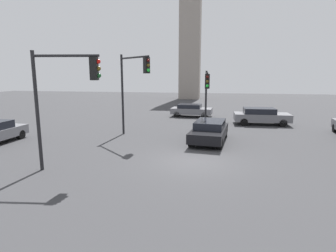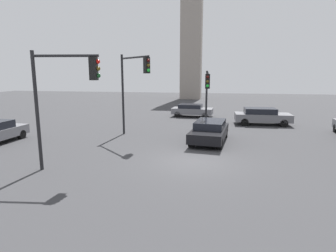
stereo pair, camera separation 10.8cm
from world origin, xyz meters
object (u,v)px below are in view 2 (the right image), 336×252
at_px(traffic_light_0, 207,88).
at_px(car_1, 192,110).
at_px(traffic_light_2, 64,87).
at_px(car_2, 210,131).
at_px(car_3, 262,116).
at_px(traffic_light_1, 133,79).

relative_size(traffic_light_0, car_1, 1.09).
xyz_separation_m(traffic_light_2, car_1, (3.99, 17.64, -3.16)).
height_order(car_2, car_3, car_3).
bearing_deg(car_2, traffic_light_0, -166.11).
distance_m(traffic_light_1, traffic_light_2, 7.17).
relative_size(car_2, car_3, 1.04).
bearing_deg(car_1, traffic_light_0, -72.90).
bearing_deg(car_3, traffic_light_0, -137.44).
bearing_deg(traffic_light_2, traffic_light_1, 75.04).
height_order(traffic_light_2, car_2, traffic_light_2).
bearing_deg(traffic_light_0, car_1, -170.39).
xyz_separation_m(traffic_light_0, car_3, (4.67, 4.48, -2.59)).
relative_size(traffic_light_0, traffic_light_2, 0.86).
distance_m(traffic_light_2, car_3, 17.87).
xyz_separation_m(traffic_light_0, car_1, (-1.88, 8.03, -2.67)).
bearing_deg(car_1, car_3, -24.48).
xyz_separation_m(car_2, car_3, (4.31, 7.27, 0.04)).
xyz_separation_m(traffic_light_1, traffic_light_2, (-0.98, -7.10, -0.25)).
relative_size(traffic_light_1, traffic_light_2, 1.07).
relative_size(traffic_light_0, car_3, 0.97).
height_order(traffic_light_0, traffic_light_2, traffic_light_2).
distance_m(traffic_light_0, car_2, 3.85).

